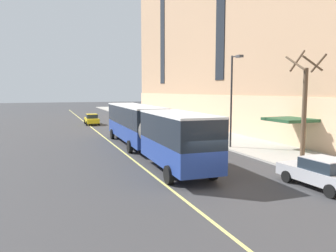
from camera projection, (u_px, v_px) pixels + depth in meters
ground_plane at (205, 186)px, 16.93m from camera, size 260.00×260.00×0.00m
sidewalk at (306, 160)px, 23.03m from camera, size 5.98×160.00×0.15m
city_bus at (147, 127)px, 25.77m from camera, size 3.24×20.98×3.62m
parked_car_silver_1 at (322, 173)px, 16.56m from camera, size 2.15×4.57×1.56m
parked_car_black_3 at (173, 129)px, 35.63m from camera, size 2.08×4.81×1.56m
parked_car_white_5 at (150, 122)px, 43.21m from camera, size 1.96×4.65×1.56m
taxi_cab at (92, 119)px, 47.61m from camera, size 1.97×4.47×1.56m
street_tree_mid_block at (304, 103)px, 22.97m from camera, size 2.22×2.15×7.69m
street_lamp at (233, 92)px, 27.19m from camera, size 0.36×1.48×7.65m
fire_hydrant at (167, 125)px, 42.01m from camera, size 0.42×0.24×0.72m
lane_centerline at (153, 175)px, 19.08m from camera, size 0.16×140.00×0.01m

